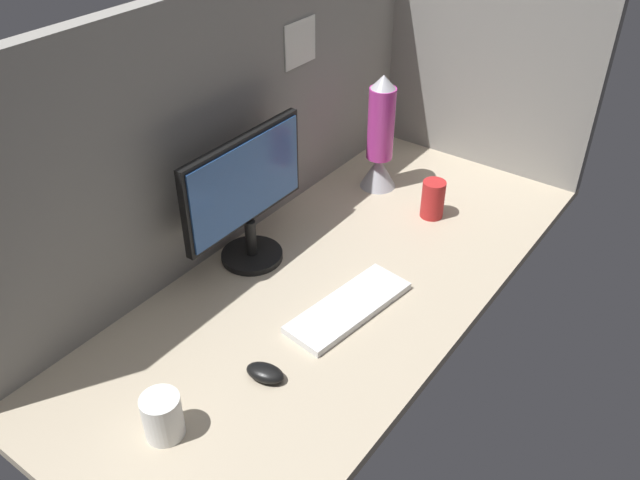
% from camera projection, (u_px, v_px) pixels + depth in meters
% --- Properties ---
extents(ground_plane, '(1.80, 0.80, 0.03)m').
position_uv_depth(ground_plane, '(335.00, 279.00, 1.88)').
color(ground_plane, tan).
extents(cubicle_wall_back, '(1.80, 0.06, 0.75)m').
position_uv_depth(cubicle_wall_back, '(227.00, 121.00, 1.83)').
color(cubicle_wall_back, gray).
rests_on(cubicle_wall_back, ground_plane).
extents(cubicle_wall_side, '(0.05, 0.80, 0.75)m').
position_uv_depth(cubicle_wall_side, '(485.00, 59.00, 2.23)').
color(cubicle_wall_side, gray).
rests_on(cubicle_wall_side, ground_plane).
extents(monitor, '(0.45, 0.18, 0.39)m').
position_uv_depth(monitor, '(246.00, 194.00, 1.82)').
color(monitor, black).
rests_on(monitor, ground_plane).
extents(keyboard, '(0.38, 0.18, 0.02)m').
position_uv_depth(keyboard, '(349.00, 307.00, 1.74)').
color(keyboard, silver).
rests_on(keyboard, ground_plane).
extents(mouse, '(0.07, 0.11, 0.03)m').
position_uv_depth(mouse, '(265.00, 373.00, 1.54)').
color(mouse, black).
rests_on(mouse, ground_plane).
extents(mug_ceramic_white, '(0.09, 0.09, 0.11)m').
position_uv_depth(mug_ceramic_white, '(163.00, 416.00, 1.39)').
color(mug_ceramic_white, white).
rests_on(mug_ceramic_white, ground_plane).
extents(mug_red_plastic, '(0.07, 0.07, 0.12)m').
position_uv_depth(mug_red_plastic, '(433.00, 199.00, 2.09)').
color(mug_red_plastic, red).
rests_on(mug_red_plastic, ground_plane).
extents(lava_lamp, '(0.12, 0.12, 0.40)m').
position_uv_depth(lava_lamp, '(380.00, 142.00, 2.18)').
color(lava_lamp, '#A5A5AD').
rests_on(lava_lamp, ground_plane).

